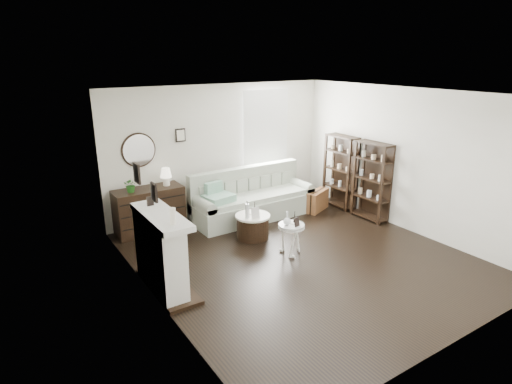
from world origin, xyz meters
TOP-DOWN VIEW (x-y plane):
  - room at (0.73, 2.70)m, footprint 5.50×5.50m
  - fireplace at (-2.32, 0.30)m, footprint 0.50×1.40m
  - shelf_unit_far at (2.33, 1.55)m, footprint 0.30×0.80m
  - shelf_unit_near at (2.33, 0.65)m, footprint 0.30×0.80m
  - sofa at (0.35, 2.08)m, footprint 2.60×0.90m
  - quilt at (-0.50, 1.95)m, footprint 0.62×0.54m
  - suitcase at (1.74, 1.59)m, footprint 0.70×0.47m
  - dresser at (-1.72, 2.47)m, footprint 1.29×0.55m
  - table_lamp at (-1.35, 2.47)m, footprint 0.27×0.27m
  - potted_plant at (-2.04, 2.42)m, footprint 0.29×0.26m
  - drum_table at (-0.24, 1.13)m, footprint 0.65×0.65m
  - pedestal_table at (-0.06, 0.20)m, footprint 0.45×0.45m
  - eiffel_drum at (-0.17, 1.17)m, footprint 0.14×0.14m
  - bottle_drum at (-0.40, 1.06)m, footprint 0.08×0.08m
  - card_frame_drum at (-0.28, 0.97)m, footprint 0.16×0.08m
  - eiffel_ped at (0.03, 0.23)m, footprint 0.13×0.13m
  - flask_ped at (-0.13, 0.22)m, footprint 0.13×0.13m
  - card_frame_ped at (-0.04, 0.09)m, footprint 0.12×0.07m

SIDE VIEW (x-z plane):
  - suitcase at x=1.74m, z-range 0.00..0.45m
  - drum_table at x=-0.24m, z-range 0.00..0.45m
  - sofa at x=0.35m, z-range -0.17..0.84m
  - dresser at x=-1.72m, z-range 0.00..0.86m
  - pedestal_table at x=-0.06m, z-range 0.22..0.77m
  - fireplace at x=-2.32m, z-range -0.38..1.46m
  - card_frame_drum at x=-0.28m, z-range 0.45..0.65m
  - eiffel_drum at x=-0.17m, z-range 0.45..0.65m
  - quilt at x=-0.50m, z-range 0.52..0.66m
  - card_frame_ped at x=-0.04m, z-range 0.54..0.69m
  - bottle_drum at x=-0.40m, z-range 0.45..0.78m
  - eiffel_ped at x=0.03m, z-range 0.54..0.72m
  - flask_ped at x=-0.13m, z-range 0.54..0.78m
  - shelf_unit_far at x=2.33m, z-range 0.00..1.60m
  - shelf_unit_near at x=2.33m, z-range 0.00..1.60m
  - potted_plant at x=-2.04m, z-range 0.86..1.14m
  - table_lamp at x=-1.35m, z-range 0.86..1.20m
  - room at x=0.73m, z-range -1.15..4.35m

